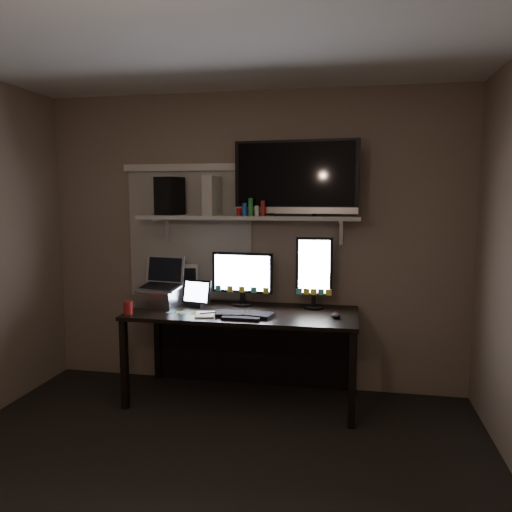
% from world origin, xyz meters
% --- Properties ---
extents(floor, '(3.60, 3.60, 0.00)m').
position_xyz_m(floor, '(0.00, 0.00, 0.00)').
color(floor, black).
rests_on(floor, ground).
extents(ceiling, '(3.60, 3.60, 0.00)m').
position_xyz_m(ceiling, '(0.00, 0.00, 2.50)').
color(ceiling, silver).
rests_on(ceiling, back_wall).
extents(back_wall, '(3.60, 0.00, 3.60)m').
position_xyz_m(back_wall, '(0.00, 1.80, 1.25)').
color(back_wall, '#796657').
rests_on(back_wall, floor).
extents(window_blinds, '(1.10, 0.02, 1.10)m').
position_xyz_m(window_blinds, '(-0.55, 1.79, 1.30)').
color(window_blinds, '#BAB5A7').
rests_on(window_blinds, back_wall).
extents(desk, '(1.80, 0.75, 0.73)m').
position_xyz_m(desk, '(0.00, 1.55, 0.55)').
color(desk, black).
rests_on(desk, floor).
extents(wall_shelf, '(1.80, 0.35, 0.03)m').
position_xyz_m(wall_shelf, '(0.00, 1.62, 1.46)').
color(wall_shelf, '#B5B4B0').
rests_on(wall_shelf, back_wall).
extents(monitor_landscape, '(0.52, 0.10, 0.45)m').
position_xyz_m(monitor_landscape, '(-0.05, 1.63, 0.96)').
color(monitor_landscape, black).
rests_on(monitor_landscape, desk).
extents(monitor_portrait, '(0.30, 0.06, 0.59)m').
position_xyz_m(monitor_portrait, '(0.54, 1.63, 1.02)').
color(monitor_portrait, black).
rests_on(monitor_portrait, desk).
extents(keyboard, '(0.45, 0.19, 0.03)m').
position_xyz_m(keyboard, '(0.05, 1.27, 0.74)').
color(keyboard, black).
rests_on(keyboard, desk).
extents(mouse, '(0.09, 0.11, 0.04)m').
position_xyz_m(mouse, '(0.73, 1.35, 0.75)').
color(mouse, black).
rests_on(mouse, desk).
extents(notepad, '(0.18, 0.22, 0.01)m').
position_xyz_m(notepad, '(-0.25, 1.24, 0.74)').
color(notepad, silver).
rests_on(notepad, desk).
extents(tablet, '(0.28, 0.17, 0.23)m').
position_xyz_m(tablet, '(-0.40, 1.51, 0.84)').
color(tablet, black).
rests_on(tablet, desk).
extents(file_sorter, '(0.26, 0.15, 0.31)m').
position_xyz_m(file_sorter, '(-0.60, 1.71, 0.89)').
color(file_sorter, black).
rests_on(file_sorter, desk).
extents(laptop, '(0.40, 0.34, 0.40)m').
position_xyz_m(laptop, '(-0.71, 1.48, 0.93)').
color(laptop, '#B1B1B5').
rests_on(laptop, desk).
extents(cup, '(0.08, 0.08, 0.10)m').
position_xyz_m(cup, '(-0.85, 1.17, 0.78)').
color(cup, maroon).
rests_on(cup, desk).
extents(sticky_notes, '(0.31, 0.26, 0.00)m').
position_xyz_m(sticky_notes, '(-0.49, 1.33, 0.73)').
color(sticky_notes, yellow).
rests_on(sticky_notes, desk).
extents(tv, '(1.00, 0.26, 0.59)m').
position_xyz_m(tv, '(0.39, 1.62, 1.78)').
color(tv, black).
rests_on(tv, wall_shelf).
extents(game_console, '(0.09, 0.27, 0.32)m').
position_xyz_m(game_console, '(-0.30, 1.60, 1.64)').
color(game_console, beige).
rests_on(game_console, wall_shelf).
extents(speaker, '(0.22, 0.25, 0.31)m').
position_xyz_m(speaker, '(-0.67, 1.63, 1.64)').
color(speaker, black).
rests_on(speaker, wall_shelf).
extents(bottles, '(0.23, 0.10, 0.14)m').
position_xyz_m(bottles, '(0.03, 1.57, 1.55)').
color(bottles, '#A50F0C').
rests_on(bottles, wall_shelf).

